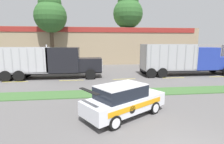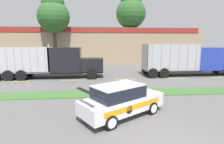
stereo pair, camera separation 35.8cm
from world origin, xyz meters
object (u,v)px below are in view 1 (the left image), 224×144
at_px(dump_truck_mid, 194,61).
at_px(rally_car, 124,100).
at_px(dump_truck_lead, 56,63).
at_px(traffic_cone, 144,99).

bearing_deg(dump_truck_mid, rally_car, -134.49).
height_order(dump_truck_lead, dump_truck_mid, dump_truck_mid).
bearing_deg(traffic_cone, dump_truck_lead, 127.16).
bearing_deg(traffic_cone, rally_car, -137.29).
relative_size(dump_truck_lead, rally_car, 2.39).
relative_size(dump_truck_mid, traffic_cone, 15.43).
xyz_separation_m(dump_truck_mid, rally_car, (-10.34, -10.53, -0.82)).
height_order(dump_truck_lead, rally_car, dump_truck_lead).
bearing_deg(dump_truck_mid, traffic_cone, -134.02).
bearing_deg(dump_truck_lead, traffic_cone, -52.84).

